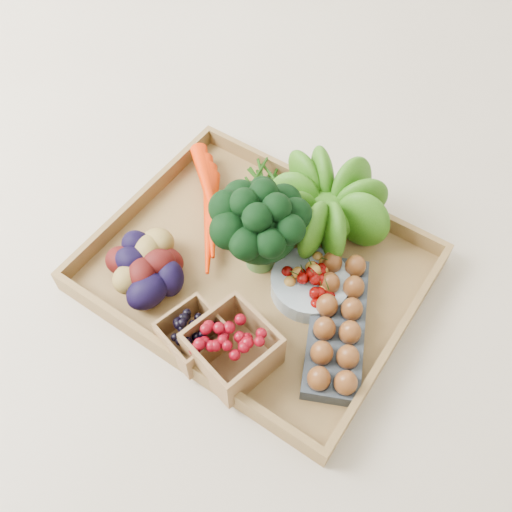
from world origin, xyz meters
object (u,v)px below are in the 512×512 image
Objects in this scene: broccoli at (260,240)px; cherry_bowl at (310,284)px; tray at (256,273)px; egg_carton at (336,326)px.

broccoli is 1.25× the size of cherry_bowl.
tray is 0.11m from cherry_bowl.
tray is 2.13× the size of egg_carton.
cherry_bowl is 0.09m from egg_carton.
cherry_bowl is at bearing 125.88° from egg_carton.
broccoli reaches higher than tray.
egg_carton is at bearing -29.41° from cherry_bowl.
egg_carton is (0.18, -0.03, 0.02)m from tray.
tray is 4.01× the size of cherry_bowl.
broccoli is at bearing 141.76° from egg_carton.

